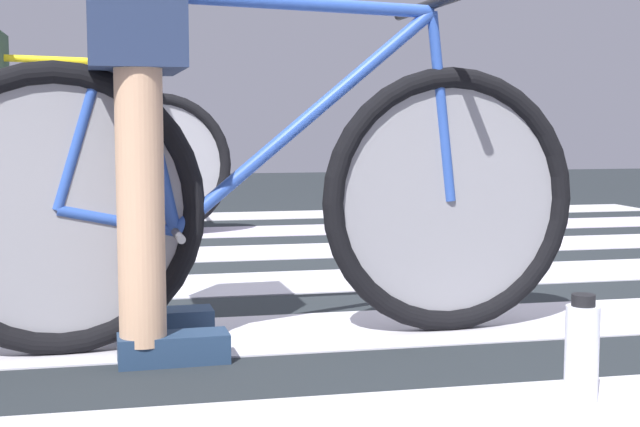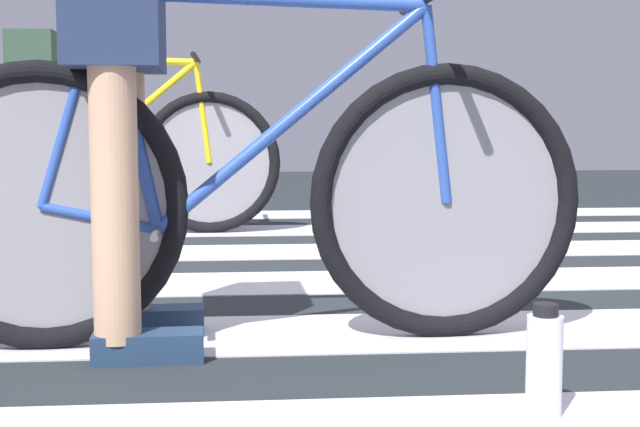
% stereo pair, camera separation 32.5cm
% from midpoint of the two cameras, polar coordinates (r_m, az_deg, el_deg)
% --- Properties ---
extents(ground, '(18.00, 14.00, 0.02)m').
position_cam_midpoint_polar(ground, '(3.05, -2.14, -5.06)').
color(ground, '#22272B').
extents(crosswalk_markings, '(5.45, 5.80, 0.00)m').
position_cam_midpoint_polar(crosswalk_markings, '(2.80, -0.77, -5.84)').
color(crosswalk_markings, silver).
rests_on(crosswalk_markings, ground).
extents(bicycle_1_of_2, '(1.74, 0.52, 0.93)m').
position_cam_midpoint_polar(bicycle_1_of_2, '(2.25, -7.75, 1.15)').
color(bicycle_1_of_2, black).
rests_on(bicycle_1_of_2, ground).
extents(cyclist_1_of_2, '(0.33, 0.42, 0.97)m').
position_cam_midpoint_polar(cyclist_1_of_2, '(2.23, -15.84, 7.20)').
color(cyclist_1_of_2, tan).
rests_on(cyclist_1_of_2, ground).
extents(bicycle_2_of_2, '(1.74, 0.52, 0.93)m').
position_cam_midpoint_polar(bicycle_2_of_2, '(4.53, -18.85, 3.23)').
color(bicycle_2_of_2, black).
rests_on(bicycle_2_of_2, ground).
extents(water_bottle, '(0.07, 0.07, 0.22)m').
position_cam_midpoint_polar(water_bottle, '(1.84, 11.93, -8.89)').
color(water_bottle, white).
rests_on(water_bottle, ground).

